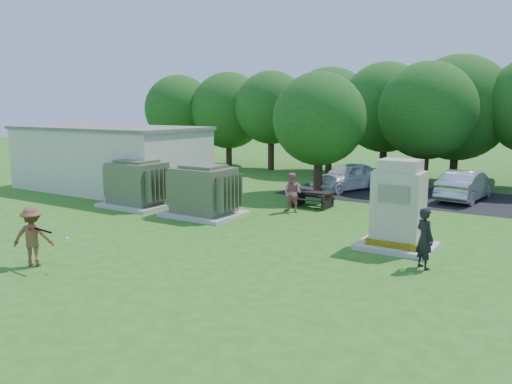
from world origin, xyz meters
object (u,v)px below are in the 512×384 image
Objects in this scene: batter at (33,236)px; person_at_picnic at (293,193)px; picnic_table at (313,197)px; generator_cabinet at (398,210)px; car_silver_a at (466,185)px; person_by_generator at (425,238)px; transformer_right at (204,192)px; transformer_left at (138,185)px; car_white at (347,176)px.

person_at_picnic is at bearing -141.53° from batter.
generator_cabinet is at bearing -41.63° from picnic_table.
person_at_picnic reaches higher than car_silver_a.
person_by_generator is at bearing -44.17° from picnic_table.
transformer_right is at bearing -127.66° from picnic_table.
person_by_generator is 0.39× the size of car_silver_a.
transformer_right is at bearing 175.98° from generator_cabinet.
picnic_table is 1.52m from person_at_picnic.
transformer_right is 1.77× the size of person_by_generator.
car_silver_a is at bearing -152.65° from batter.
generator_cabinet reaches higher than car_silver_a.
generator_cabinet reaches higher than person_by_generator.
transformer_left is 0.70× the size of car_white.
transformer_left is 1.85× the size of picnic_table.
generator_cabinet is at bearing -37.11° from car_white.
car_silver_a reaches higher than picnic_table.
transformer_right is at bearing -126.38° from batter.
transformer_left is at bearing 29.62° from person_by_generator.
person_at_picnic is 0.39× the size of car_white.
transformer_left is 1.08× the size of generator_cabinet.
person_by_generator is at bearing -9.42° from transformer_left.
car_white is at bearing 91.97° from person_at_picnic.
car_white is (-6.64, 11.11, -0.12)m from person_by_generator.
car_silver_a is at bearing 87.79° from generator_cabinet.
car_white is at bearing 119.72° from generator_cabinet.
generator_cabinet reaches higher than batter.
transformer_right reaches higher than car_silver_a.
generator_cabinet reaches higher than transformer_right.
picnic_table is 0.96× the size of person_by_generator.
generator_cabinet is 1.64× the size of person_by_generator.
batter is at bearing 71.03° from car_silver_a.
batter reaches higher than car_white.
car_white is (-5.44, 9.53, -0.49)m from generator_cabinet.
batter is at bearing -138.94° from generator_cabinet.
person_by_generator is (12.93, -2.14, -0.12)m from transformer_left.
picnic_table is (6.71, 3.90, -0.54)m from transformer_left.
person_by_generator reaches higher than person_at_picnic.
person_at_picnic is at bearing -65.43° from car_white.
car_white is (-0.42, 5.07, 0.30)m from picnic_table.
car_silver_a is (5.82, 0.23, -0.02)m from car_white.
transformer_right is (3.70, 0.00, 0.00)m from transformer_left.
person_by_generator is (6.22, -6.04, 0.42)m from picnic_table.
person_at_picnic is (2.75, 2.45, -0.14)m from transformer_right.
transformer_right is at bearing -82.97° from car_white.
car_white reaches higher than picnic_table.
transformer_right is 9.48m from person_by_generator.
generator_cabinet is 10.98m from car_white.
person_at_picnic is 8.80m from car_silver_a.
person_at_picnic is (6.45, 2.45, -0.14)m from transformer_left.
car_white is 5.82m from car_silver_a.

